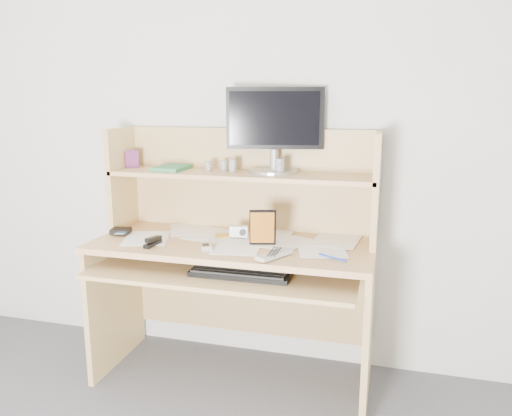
% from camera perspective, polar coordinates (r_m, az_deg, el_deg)
% --- Properties ---
extents(back_wall, '(3.60, 0.04, 2.50)m').
position_cam_1_polar(back_wall, '(2.73, -0.72, 8.08)').
color(back_wall, silver).
rests_on(back_wall, floor).
extents(desk, '(1.40, 0.70, 1.30)m').
position_cam_1_polar(desk, '(2.60, -2.14, -4.60)').
color(desk, tan).
rests_on(desk, floor).
extents(paper_clutter, '(1.32, 0.54, 0.01)m').
position_cam_1_polar(paper_clutter, '(2.51, -2.70, -3.83)').
color(paper_clutter, white).
rests_on(paper_clutter, desk).
extents(keyboard, '(0.47, 0.17, 0.03)m').
position_cam_1_polar(keyboard, '(2.33, -1.75, -7.34)').
color(keyboard, black).
rests_on(keyboard, desk).
extents(tv_remote, '(0.14, 0.20, 0.02)m').
position_cam_1_polar(tv_remote, '(2.26, 2.09, -5.34)').
color(tv_remote, '#A8A8A3').
rests_on(tv_remote, paper_clutter).
extents(flip_phone, '(0.08, 0.11, 0.02)m').
position_cam_1_polar(flip_phone, '(2.39, -5.68, -4.31)').
color(flip_phone, '#BCBCBE').
rests_on(flip_phone, paper_clutter).
extents(stapler, '(0.04, 0.13, 0.04)m').
position_cam_1_polar(stapler, '(2.49, -11.74, -3.69)').
color(stapler, black).
rests_on(stapler, paper_clutter).
extents(wallet, '(0.11, 0.10, 0.02)m').
position_cam_1_polar(wallet, '(2.75, -15.20, -2.52)').
color(wallet, black).
rests_on(wallet, paper_clutter).
extents(sticky_note_pad, '(0.10, 0.10, 0.01)m').
position_cam_1_polar(sticky_note_pad, '(2.60, -3.82, -3.21)').
color(sticky_note_pad, yellow).
rests_on(sticky_note_pad, desk).
extents(digital_camera, '(0.10, 0.05, 0.06)m').
position_cam_1_polar(digital_camera, '(2.58, -1.98, -2.68)').
color(digital_camera, silver).
rests_on(digital_camera, paper_clutter).
extents(game_case, '(0.13, 0.05, 0.18)m').
position_cam_1_polar(game_case, '(2.40, 0.78, -2.23)').
color(game_case, black).
rests_on(game_case, paper_clutter).
extents(blue_pen, '(0.13, 0.09, 0.01)m').
position_cam_1_polar(blue_pen, '(2.26, 8.75, -5.61)').
color(blue_pen, '#1731B3').
rests_on(blue_pen, paper_clutter).
extents(card_box, '(0.07, 0.05, 0.10)m').
position_cam_1_polar(card_box, '(2.85, -13.97, 5.47)').
color(card_box, maroon).
rests_on(card_box, desk).
extents(shelf_book, '(0.16, 0.21, 0.02)m').
position_cam_1_polar(shelf_book, '(2.72, -9.60, 4.53)').
color(shelf_book, '#348251').
rests_on(shelf_book, desk).
extents(chip_stack_a, '(0.05, 0.05, 0.05)m').
position_cam_1_polar(chip_stack_a, '(2.64, -5.44, 4.77)').
color(chip_stack_a, black).
rests_on(chip_stack_a, desk).
extents(chip_stack_b, '(0.05, 0.05, 0.07)m').
position_cam_1_polar(chip_stack_b, '(2.61, -2.68, 4.89)').
color(chip_stack_b, silver).
rests_on(chip_stack_b, desk).
extents(chip_stack_c, '(0.06, 0.06, 0.06)m').
position_cam_1_polar(chip_stack_c, '(2.65, -3.68, 4.87)').
color(chip_stack_c, black).
rests_on(chip_stack_c, desk).
extents(chip_stack_d, '(0.05, 0.05, 0.08)m').
position_cam_1_polar(chip_stack_d, '(2.52, 2.74, 4.77)').
color(chip_stack_d, white).
rests_on(chip_stack_d, desk).
extents(monitor, '(0.49, 0.25, 0.43)m').
position_cam_1_polar(monitor, '(2.58, 2.15, 9.19)').
color(monitor, '#ABACB0').
rests_on(monitor, desk).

